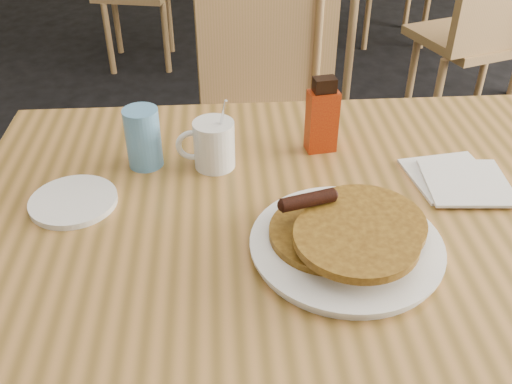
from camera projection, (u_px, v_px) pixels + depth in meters
main_table at (312, 223)px, 1.09m from camera, size 1.36×0.92×0.75m
chair_main_far at (270, 110)px, 1.76m from camera, size 0.49×0.49×0.96m
chair_neighbor_near at (486, 21)px, 2.40m from camera, size 0.56×0.57×0.98m
pancake_plate at (347, 238)px, 0.95m from camera, size 0.32×0.32×0.09m
coffee_mug at (213, 144)px, 1.15m from camera, size 0.12×0.08×0.16m
syrup_bottle at (322, 117)px, 1.19m from camera, size 0.07×0.05×0.17m
napkin_stack at (459, 180)px, 1.13m from camera, size 0.20×0.21×0.01m
blue_tumbler at (143, 138)px, 1.15m from camera, size 0.08×0.08×0.13m
side_saucer at (73, 201)px, 1.07m from camera, size 0.18×0.18×0.01m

